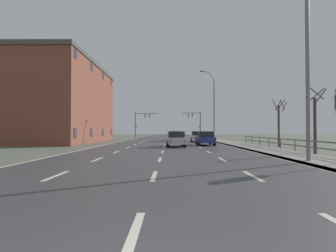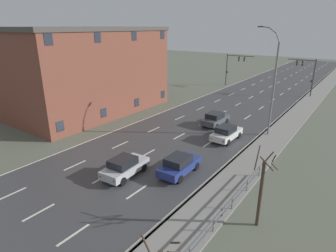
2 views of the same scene
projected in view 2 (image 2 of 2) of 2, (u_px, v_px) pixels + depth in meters
The scene contains 12 objects.
ground_plane at pixel (231, 109), 40.78m from camera, with size 160.00×160.00×0.12m.
road_asphalt_strip at pixel (259, 93), 49.94m from camera, with size 14.00×120.00×0.03m.
sidewalk_right at pixel (311, 99), 45.31m from camera, with size 3.00×120.00×0.12m.
street_lamp_midground at pixel (273, 85), 28.92m from camera, with size 2.36×0.24×11.23m.
traffic_signal_right at pixel (307, 71), 46.43m from camera, with size 4.42×0.36×6.19m.
traffic_signal_left at pixel (233, 64), 54.59m from camera, with size 5.40×0.36×6.11m.
car_distant at pixel (179, 165), 22.40m from camera, with size 1.90×4.13×1.57m.
car_near_left at pixel (226, 133), 29.07m from camera, with size 1.96×4.16×1.57m.
car_mid_centre at pixel (215, 119), 33.50m from camera, with size 1.94×4.15×1.57m.
car_far_left at pixel (125, 166), 22.11m from camera, with size 2.02×4.19×1.57m.
brick_building at pixel (86, 70), 38.10m from camera, with size 12.82×20.64×11.12m.
bare_tree_mid at pixel (262, 189), 16.00m from camera, with size 1.13×1.31×4.94m.
Camera 2 is at (15.44, 10.74, 11.19)m, focal length 30.19 mm.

